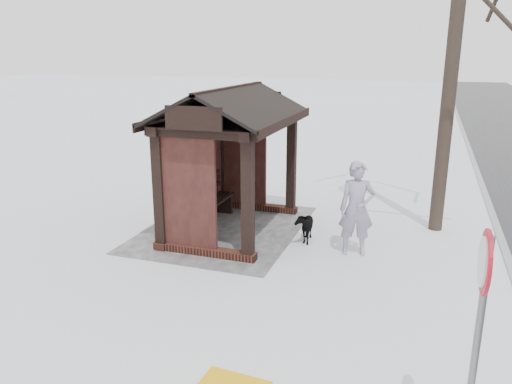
# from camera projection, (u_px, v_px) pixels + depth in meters

# --- Properties ---
(ground) EXTENTS (120.00, 120.00, 0.00)m
(ground) POSITION_uv_depth(u_px,v_px,m) (233.00, 230.00, 10.95)
(ground) COLOR silver
(ground) RESTS_ON ground
(kerb) EXTENTS (120.00, 0.15, 0.06)m
(kerb) POSITION_uv_depth(u_px,v_px,m) (509.00, 263.00, 9.22)
(kerb) COLOR gray
(kerb) RESTS_ON ground
(trampled_patch) EXTENTS (4.20, 3.20, 0.02)m
(trampled_patch) POSITION_uv_depth(u_px,v_px,m) (225.00, 228.00, 11.01)
(trampled_patch) COLOR gray
(trampled_patch) RESTS_ON ground
(bus_shelter) EXTENTS (3.60, 2.40, 3.09)m
(bus_shelter) POSITION_uv_depth(u_px,v_px,m) (225.00, 131.00, 10.41)
(bus_shelter) COLOR #381A14
(bus_shelter) RESTS_ON ground
(pedestrian) EXTENTS (0.59, 0.75, 1.82)m
(pedestrian) POSITION_uv_depth(u_px,v_px,m) (357.00, 209.00, 9.42)
(pedestrian) COLOR #9489A1
(pedestrian) RESTS_ON ground
(dog) EXTENTS (0.81, 0.46, 0.65)m
(dog) POSITION_uv_depth(u_px,v_px,m) (304.00, 226.00, 10.24)
(dog) COLOR black
(dog) RESTS_ON ground
(road_sign) EXTENTS (0.59, 0.10, 2.31)m
(road_sign) POSITION_uv_depth(u_px,v_px,m) (481.00, 298.00, 4.43)
(road_sign) COLOR slate
(road_sign) RESTS_ON ground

